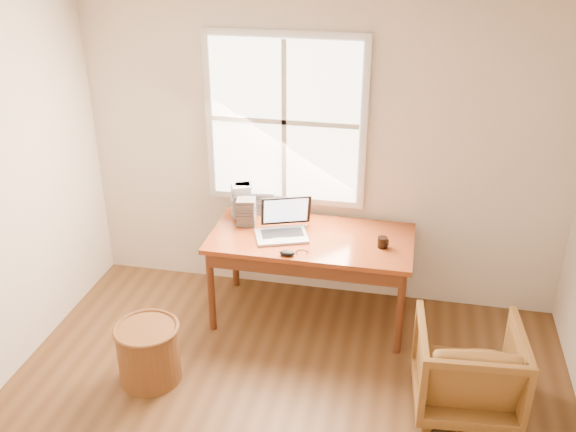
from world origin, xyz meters
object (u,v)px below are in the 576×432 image
(cd_stack_a, at_px, (241,201))
(coffee_mug, at_px, (382,242))
(armchair, at_px, (467,368))
(desk, at_px, (311,239))
(laptop, at_px, (281,222))
(wicker_stool, at_px, (149,354))

(cd_stack_a, bearing_deg, coffee_mug, -13.79)
(armchair, xyz_separation_m, cd_stack_a, (-1.85, 1.06, 0.58))
(desk, relative_size, armchair, 2.28)
(armchair, xyz_separation_m, laptop, (-1.44, 0.77, 0.57))
(desk, height_order, laptop, laptop)
(wicker_stool, bearing_deg, armchair, 4.69)
(armchair, bearing_deg, desk, -39.36)
(desk, xyz_separation_m, wicker_stool, (-0.99, -1.02, -0.51))
(armchair, xyz_separation_m, wicker_stool, (-2.21, -0.18, -0.10))
(coffee_mug, relative_size, cd_stack_a, 0.29)
(coffee_mug, height_order, cd_stack_a, cd_stack_a)
(wicker_stool, distance_m, coffee_mug, 1.91)
(desk, bearing_deg, wicker_stool, -134.27)
(desk, distance_m, laptop, 0.28)
(desk, xyz_separation_m, armchair, (1.21, -0.84, -0.41))
(coffee_mug, bearing_deg, armchair, -66.19)
(desk, relative_size, wicker_stool, 3.65)
(wicker_stool, xyz_separation_m, coffee_mug, (1.55, 0.95, 0.57))
(armchair, distance_m, laptop, 1.73)
(laptop, bearing_deg, coffee_mug, -20.49)
(laptop, relative_size, coffee_mug, 4.49)
(desk, height_order, coffee_mug, coffee_mug)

